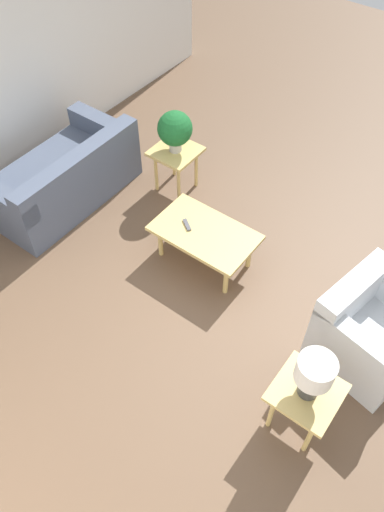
{
  "coord_description": "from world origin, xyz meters",
  "views": [
    {
      "loc": [
        -1.64,
        2.56,
        4.05
      ],
      "look_at": [
        0.15,
        0.19,
        0.55
      ],
      "focal_mm": 35.0,
      "sensor_mm": 36.0,
      "label": 1
    }
  ],
  "objects_px": {
    "sofa": "(63,178)",
    "side_table_plant": "(176,157)",
    "side_table_lamp": "(305,397)",
    "potted_plant": "(175,129)",
    "table_lamp": "(314,374)",
    "coffee_table": "(205,235)",
    "armchair": "(368,331)"
  },
  "relations": [
    {
      "from": "sofa",
      "to": "side_table_plant",
      "type": "bearing_deg",
      "value": 134.12
    },
    {
      "from": "side_table_lamp",
      "to": "potted_plant",
      "type": "relative_size",
      "value": 1.14
    },
    {
      "from": "side_table_plant",
      "to": "potted_plant",
      "type": "xyz_separation_m",
      "value": [
        0.0,
        0.0,
        0.37
      ]
    },
    {
      "from": "side_table_lamp",
      "to": "table_lamp",
      "type": "height_order",
      "value": "table_lamp"
    },
    {
      "from": "coffee_table",
      "to": "table_lamp",
      "type": "distance_m",
      "value": 1.94
    },
    {
      "from": "armchair",
      "to": "sofa",
      "type": "bearing_deg",
      "value": 103.74
    },
    {
      "from": "sofa",
      "to": "armchair",
      "type": "distance_m",
      "value": 3.65
    },
    {
      "from": "sofa",
      "to": "coffee_table",
      "type": "bearing_deg",
      "value": 95.31
    },
    {
      "from": "sofa",
      "to": "table_lamp",
      "type": "height_order",
      "value": "table_lamp"
    },
    {
      "from": "sofa",
      "to": "potted_plant",
      "type": "distance_m",
      "value": 1.41
    },
    {
      "from": "coffee_table",
      "to": "side_table_plant",
      "type": "height_order",
      "value": "side_table_plant"
    },
    {
      "from": "side_table_lamp",
      "to": "table_lamp",
      "type": "distance_m",
      "value": 0.37
    },
    {
      "from": "armchair",
      "to": "coffee_table",
      "type": "height_order",
      "value": "armchair"
    },
    {
      "from": "table_lamp",
      "to": "sofa",
      "type": "bearing_deg",
      "value": -12.36
    },
    {
      "from": "side_table_plant",
      "to": "table_lamp",
      "type": "xyz_separation_m",
      "value": [
        -2.57,
        1.68,
        0.37
      ]
    },
    {
      "from": "potted_plant",
      "to": "side_table_lamp",
      "type": "bearing_deg",
      "value": 146.87
    },
    {
      "from": "armchair",
      "to": "side_table_plant",
      "type": "relative_size",
      "value": 1.77
    },
    {
      "from": "coffee_table",
      "to": "side_table_plant",
      "type": "bearing_deg",
      "value": -37.81
    },
    {
      "from": "sofa",
      "to": "coffee_table",
      "type": "xyz_separation_m",
      "value": [
        -1.87,
        -0.19,
        0.1
      ]
    },
    {
      "from": "sofa",
      "to": "armchair",
      "type": "xyz_separation_m",
      "value": [
        -3.64,
        -0.16,
        0.04
      ]
    },
    {
      "from": "side_table_lamp",
      "to": "side_table_plant",
      "type": "bearing_deg",
      "value": -33.13
    },
    {
      "from": "coffee_table",
      "to": "table_lamp",
      "type": "relative_size",
      "value": 2.38
    },
    {
      "from": "sofa",
      "to": "potted_plant",
      "type": "xyz_separation_m",
      "value": [
        -0.93,
        -0.91,
        0.54
      ]
    },
    {
      "from": "sofa",
      "to": "potted_plant",
      "type": "height_order",
      "value": "potted_plant"
    },
    {
      "from": "side_table_plant",
      "to": "coffee_table",
      "type": "bearing_deg",
      "value": 142.19
    },
    {
      "from": "side_table_plant",
      "to": "side_table_lamp",
      "type": "distance_m",
      "value": 3.07
    },
    {
      "from": "armchair",
      "to": "side_table_lamp",
      "type": "bearing_deg",
      "value": -177.28
    },
    {
      "from": "table_lamp",
      "to": "potted_plant",
      "type": "bearing_deg",
      "value": -33.13
    },
    {
      "from": "sofa",
      "to": "table_lamp",
      "type": "xyz_separation_m",
      "value": [
        -3.5,
        0.77,
        0.54
      ]
    },
    {
      "from": "coffee_table",
      "to": "side_table_plant",
      "type": "relative_size",
      "value": 1.88
    },
    {
      "from": "potted_plant",
      "to": "table_lamp",
      "type": "distance_m",
      "value": 3.07
    },
    {
      "from": "side_table_plant",
      "to": "potted_plant",
      "type": "height_order",
      "value": "potted_plant"
    }
  ]
}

